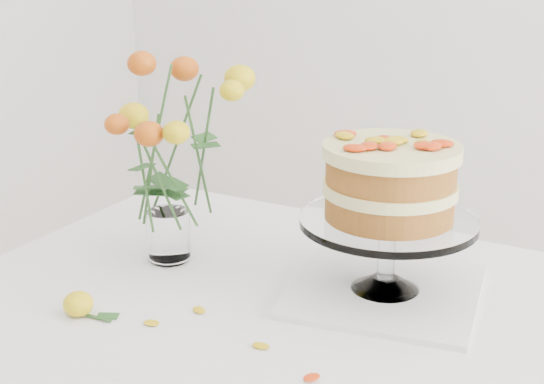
# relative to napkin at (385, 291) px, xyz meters

# --- Properties ---
(napkin) EXTENTS (0.34, 0.34, 0.01)m
(napkin) POSITION_rel_napkin_xyz_m (0.00, 0.00, 0.00)
(napkin) COLOR white
(napkin) RESTS_ON table
(cake_stand) EXTENTS (0.29, 0.29, 0.26)m
(cake_stand) POSITION_rel_napkin_xyz_m (-0.00, 0.00, 0.18)
(cake_stand) COLOR white
(cake_stand) RESTS_ON napkin
(rose_vase) EXTENTS (0.30, 0.30, 0.38)m
(rose_vase) POSITION_rel_napkin_xyz_m (-0.39, -0.06, 0.22)
(rose_vase) COLOR white
(rose_vase) RESTS_ON table
(loose_rose_near) EXTENTS (0.08, 0.05, 0.04)m
(loose_rose_near) POSITION_rel_napkin_xyz_m (-0.39, -0.30, 0.01)
(loose_rose_near) COLOR yellow
(loose_rose_near) RESTS_ON table
(stray_petal_a) EXTENTS (0.03, 0.02, 0.00)m
(stray_petal_a) POSITION_rel_napkin_xyz_m (-0.09, -0.25, -0.00)
(stray_petal_a) COLOR gold
(stray_petal_a) RESTS_ON table
(stray_petal_b) EXTENTS (0.03, 0.02, 0.00)m
(stray_petal_b) POSITION_rel_napkin_xyz_m (0.01, -0.29, -0.00)
(stray_petal_b) COLOR gold
(stray_petal_b) RESTS_ON table
(stray_petal_d) EXTENTS (0.03, 0.02, 0.00)m
(stray_petal_d) POSITION_rel_napkin_xyz_m (-0.23, -0.20, -0.00)
(stray_petal_d) COLOR gold
(stray_petal_d) RESTS_ON table
(stray_petal_e) EXTENTS (0.03, 0.02, 0.00)m
(stray_petal_e) POSITION_rel_napkin_xyz_m (-0.27, -0.27, -0.00)
(stray_petal_e) COLOR gold
(stray_petal_e) RESTS_ON table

